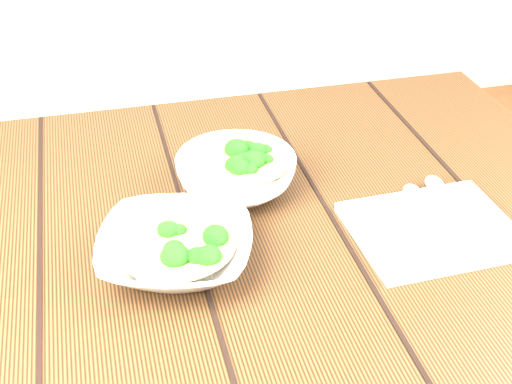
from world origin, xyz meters
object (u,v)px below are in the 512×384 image
object	(u,v)px
soup_bowl_back	(236,173)
napkin	(433,229)
table	(207,293)
soup_bowl_front	(176,249)
trivet	(241,181)

from	to	relation	value
soup_bowl_back	napkin	world-z (taller)	soup_bowl_back
table	soup_bowl_back	size ratio (longest dim) A/B	5.74
napkin	soup_bowl_front	bearing A→B (deg)	175.40
trivet	soup_bowl_back	bearing A→B (deg)	-166.96
table	soup_bowl_back	distance (m)	0.18
trivet	napkin	xyz separation A→B (m)	(0.23, -0.17, -0.01)
soup_bowl_back	napkin	xyz separation A→B (m)	(0.24, -0.17, -0.02)
trivet	napkin	size ratio (longest dim) A/B	0.51
soup_bowl_back	soup_bowl_front	bearing A→B (deg)	-126.34
napkin	trivet	bearing A→B (deg)	141.07
soup_bowl_back	table	bearing A→B (deg)	-127.93
table	soup_bowl_front	bearing A→B (deg)	-124.40
table	soup_bowl_front	distance (m)	0.17
soup_bowl_front	table	bearing A→B (deg)	55.60
table	soup_bowl_front	world-z (taller)	soup_bowl_front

